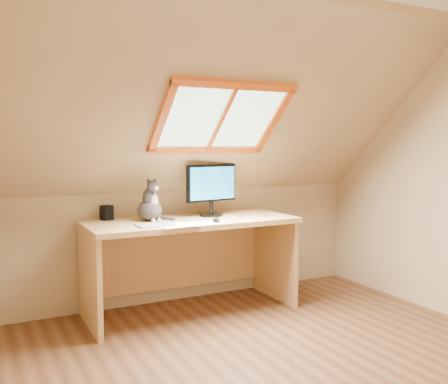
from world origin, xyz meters
TOP-DOWN VIEW (x-y plane):
  - ground at (0.00, 0.00)m, footprint 3.50×3.50m
  - room_shell at (0.00, -0.09)m, footprint 3.52×3.52m
  - desk at (-0.12, 1.45)m, footprint 1.75×0.76m
  - monitor at (0.11, 1.44)m, footprint 0.48×0.20m
  - cat at (-0.45, 1.43)m, footprint 0.25×0.28m
  - desk_speaker at (-0.76, 1.63)m, footprint 0.11×0.11m
  - graphics_tablet at (-0.50, 1.18)m, footprint 0.29×0.21m
  - mouse at (0.00, 1.13)m, footprint 0.09×0.11m
  - papers at (-0.28, 1.12)m, footprint 0.35×0.30m
  - cables at (0.34, 1.26)m, footprint 0.51×0.26m

SIDE VIEW (x-z plane):
  - ground at x=0.00m, z-range 0.00..0.00m
  - desk at x=-0.12m, z-range 0.16..0.96m
  - papers at x=-0.28m, z-range 0.80..0.80m
  - cables at x=0.34m, z-range 0.80..0.81m
  - graphics_tablet at x=-0.50m, z-range 0.80..0.81m
  - mouse at x=0.00m, z-range 0.80..0.83m
  - desk_speaker at x=-0.76m, z-range 0.80..0.92m
  - cat at x=-0.45m, z-range 0.75..1.11m
  - monitor at x=0.11m, z-range 0.83..1.28m
  - room_shell at x=0.00m, z-range 0.23..2.64m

